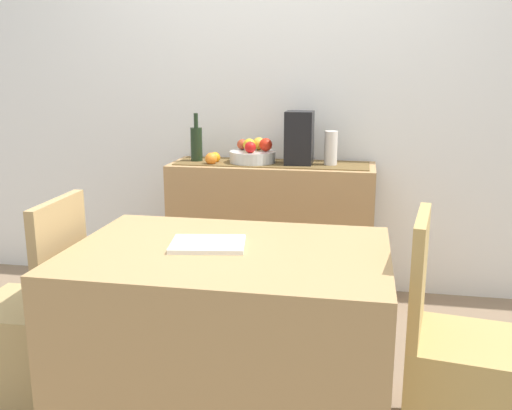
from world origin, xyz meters
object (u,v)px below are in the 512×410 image
at_px(dining_table, 230,338).
at_px(chair_by_corner, 457,383).
at_px(sideboard_console, 272,232).
at_px(ceramic_vase, 331,148).
at_px(wine_bottle, 196,143).
at_px(coffee_maker, 299,138).
at_px(open_book, 208,244).
at_px(chair_near_window, 32,343).
at_px(fruit_bowl, 253,157).

bearing_deg(dining_table, chair_by_corner, 0.16).
distance_m(sideboard_console, ceramic_vase, 0.63).
xyz_separation_m(wine_bottle, dining_table, (0.52, -1.34, -0.59)).
bearing_deg(coffee_maker, ceramic_vase, 0.00).
relative_size(coffee_maker, open_book, 1.13).
xyz_separation_m(open_book, chair_near_window, (-0.78, -0.01, -0.48)).
bearing_deg(chair_near_window, chair_by_corner, 0.07).
height_order(wine_bottle, open_book, wine_bottle).
xyz_separation_m(dining_table, chair_near_window, (-0.87, 0.00, -0.10)).
bearing_deg(sideboard_console, coffee_maker, 0.00).
bearing_deg(coffee_maker, chair_by_corner, -60.57).
bearing_deg(coffee_maker, fruit_bowl, 180.00).
height_order(coffee_maker, ceramic_vase, coffee_maker).
distance_m(ceramic_vase, chair_by_corner, 1.61).
relative_size(fruit_bowl, chair_by_corner, 0.31).
xyz_separation_m(sideboard_console, dining_table, (0.05, -1.34, -0.05)).
height_order(open_book, chair_near_window, chair_near_window).
xyz_separation_m(sideboard_console, fruit_bowl, (-0.12, 0.00, 0.46)).
relative_size(open_book, chair_by_corner, 0.31).
height_order(wine_bottle, coffee_maker, coffee_maker).
relative_size(wine_bottle, open_book, 1.06).
distance_m(fruit_bowl, wine_bottle, 0.36).
height_order(sideboard_console, ceramic_vase, ceramic_vase).
relative_size(wine_bottle, ceramic_vase, 1.45).
relative_size(wine_bottle, chair_by_corner, 0.33).
bearing_deg(chair_by_corner, coffee_maker, 119.43).
distance_m(chair_near_window, chair_by_corner, 1.73).
distance_m(sideboard_console, wine_bottle, 0.71).
height_order(fruit_bowl, chair_by_corner, fruit_bowl).
relative_size(dining_table, open_book, 4.31).
bearing_deg(wine_bottle, dining_table, -68.83).
height_order(sideboard_console, coffee_maker, coffee_maker).
relative_size(fruit_bowl, ceramic_vase, 1.35).
bearing_deg(fruit_bowl, ceramic_vase, 0.00).
distance_m(sideboard_console, chair_by_corner, 1.63).
height_order(sideboard_console, chair_near_window, chair_near_window).
height_order(sideboard_console, wine_bottle, wine_bottle).
xyz_separation_m(coffee_maker, dining_table, (-0.11, -1.34, -0.64)).
relative_size(sideboard_console, ceramic_vase, 6.01).
xyz_separation_m(sideboard_console, chair_near_window, (-0.82, -1.34, -0.16)).
bearing_deg(wine_bottle, coffee_maker, 0.00).
bearing_deg(fruit_bowl, sideboard_console, 0.00).
bearing_deg(sideboard_console, chair_near_window, -121.41).
distance_m(fruit_bowl, coffee_maker, 0.31).
xyz_separation_m(dining_table, open_book, (-0.08, 0.01, 0.38)).
relative_size(fruit_bowl, dining_table, 0.23).
bearing_deg(ceramic_vase, wine_bottle, 180.00).
xyz_separation_m(fruit_bowl, chair_near_window, (-0.70, -1.34, -0.62)).
bearing_deg(sideboard_console, open_book, -91.50).
height_order(sideboard_console, fruit_bowl, fruit_bowl).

